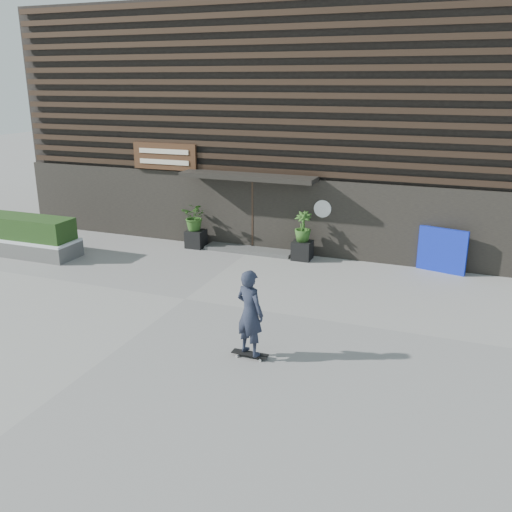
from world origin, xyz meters
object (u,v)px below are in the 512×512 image
at_px(planter_pot_left, 196,239).
at_px(blue_tarp, 442,250).
at_px(skateboarder, 250,313).
at_px(planter_pot_right, 302,250).
at_px(raised_bed, 28,247).

relative_size(planter_pot_left, blue_tarp, 0.42).
distance_m(planter_pot_left, skateboarder, 8.28).
xyz_separation_m(blue_tarp, skateboarder, (-3.34, -7.09, 0.33)).
distance_m(planter_pot_right, raised_bed, 9.01).
bearing_deg(raised_bed, planter_pot_left, 29.65).
xyz_separation_m(raised_bed, blue_tarp, (12.82, 3.03, 0.42)).
bearing_deg(planter_pot_left, raised_bed, -150.35).
xyz_separation_m(planter_pot_right, blue_tarp, (4.23, 0.30, 0.37)).
relative_size(blue_tarp, skateboarder, 0.75).
xyz_separation_m(planter_pot_right, skateboarder, (0.89, -6.79, 0.70)).
relative_size(planter_pot_left, planter_pot_right, 1.00).
relative_size(planter_pot_right, skateboarder, 0.31).
bearing_deg(skateboarder, raised_bed, 156.79).
xyz_separation_m(planter_pot_right, raised_bed, (-8.59, -2.73, -0.05)).
xyz_separation_m(raised_bed, skateboarder, (9.48, -4.06, 0.75)).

